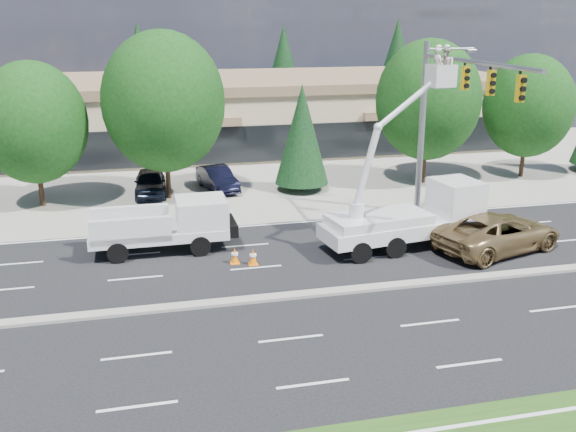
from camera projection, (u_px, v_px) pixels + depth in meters
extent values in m
plane|color=black|center=(271.00, 299.00, 24.25)|extent=(140.00, 140.00, 0.00)
cube|color=gray|center=(211.00, 175.00, 42.82)|extent=(140.00, 22.00, 0.01)
cube|color=gray|center=(271.00, 297.00, 24.23)|extent=(120.00, 0.55, 0.12)
cube|color=tan|center=(195.00, 116.00, 51.35)|extent=(50.00, 15.00, 5.00)
cube|color=#7C6247|center=(194.00, 82.00, 50.56)|extent=(50.40, 15.40, 0.70)
cube|color=black|center=(206.00, 146.00, 44.64)|extent=(48.00, 0.12, 2.60)
cylinder|color=#332114|center=(40.00, 183.00, 35.62)|extent=(0.28, 0.28, 2.60)
ellipsoid|color=black|center=(33.00, 123.00, 34.60)|extent=(5.77, 5.77, 6.64)
cylinder|color=#332114|center=(168.00, 172.00, 37.06)|extent=(0.28, 0.28, 3.10)
ellipsoid|color=black|center=(164.00, 102.00, 35.84)|extent=(6.89, 6.89, 7.92)
cylinder|color=#332114|center=(302.00, 184.00, 39.14)|extent=(0.26, 0.26, 0.80)
cone|color=black|center=(302.00, 134.00, 38.22)|extent=(3.25, 3.25, 5.93)
cylinder|color=#332114|center=(424.00, 160.00, 40.55)|extent=(0.28, 0.28, 2.90)
ellipsoid|color=black|center=(428.00, 100.00, 39.41)|extent=(6.45, 6.45, 7.42)
cylinder|color=#332114|center=(523.00, 157.00, 42.12)|extent=(0.28, 0.28, 2.58)
ellipsoid|color=black|center=(528.00, 106.00, 41.10)|extent=(5.73, 5.73, 6.59)
cylinder|color=#332114|center=(143.00, 121.00, 62.26)|extent=(0.26, 0.26, 0.80)
cone|color=black|center=(140.00, 70.00, 60.82)|extent=(4.91, 4.91, 8.97)
cylinder|color=#332114|center=(284.00, 116.00, 65.30)|extent=(0.26, 0.26, 0.80)
cone|color=black|center=(284.00, 70.00, 63.91)|extent=(4.73, 4.73, 8.63)
cylinder|color=#332114|center=(394.00, 112.00, 67.89)|extent=(0.26, 0.26, 0.80)
cone|color=black|center=(396.00, 64.00, 66.41)|extent=(5.02, 5.02, 9.18)
cylinder|color=gray|center=(422.00, 130.00, 33.60)|extent=(0.32, 0.32, 9.00)
cylinder|color=gray|center=(476.00, 62.00, 27.81)|extent=(0.20, 10.00, 0.20)
cylinder|color=gray|center=(450.00, 49.00, 32.65)|extent=(2.60, 0.12, 0.12)
cube|color=gold|center=(443.00, 74.00, 30.82)|extent=(0.32, 0.22, 1.05)
cube|color=gold|center=(465.00, 78.00, 28.78)|extent=(0.32, 0.22, 1.05)
cube|color=gold|center=(491.00, 83.00, 26.74)|extent=(0.32, 0.22, 1.05)
cube|color=gold|center=(521.00, 89.00, 24.69)|extent=(0.32, 0.22, 1.05)
cube|color=silver|center=(159.00, 233.00, 28.90)|extent=(6.13, 2.30, 0.46)
cube|color=silver|center=(201.00, 215.00, 29.12)|extent=(2.26, 2.21, 1.53)
cube|color=black|center=(216.00, 210.00, 29.21)|extent=(0.10, 1.94, 1.02)
cube|color=silver|center=(130.00, 218.00, 29.37)|extent=(3.47, 0.34, 1.12)
cube|color=silver|center=(131.00, 231.00, 27.58)|extent=(3.47, 0.34, 1.12)
cube|color=silver|center=(402.00, 227.00, 29.37)|extent=(7.88, 3.40, 0.67)
cube|color=silver|center=(456.00, 200.00, 30.08)|extent=(2.22, 2.50, 1.91)
cube|color=black|center=(469.00, 196.00, 30.29)|extent=(0.36, 1.90, 1.14)
cube|color=silver|center=(379.00, 220.00, 28.78)|extent=(4.85, 2.85, 0.48)
cylinder|color=silver|center=(356.00, 211.00, 28.22)|extent=(0.67, 0.67, 0.76)
cube|color=silver|center=(441.00, 76.00, 27.88)|extent=(1.17, 1.01, 1.03)
imported|color=beige|center=(437.00, 67.00, 27.69)|extent=(0.48, 0.65, 1.64)
imported|color=beige|center=(446.00, 66.00, 27.83)|extent=(0.74, 0.88, 1.64)
ellipsoid|color=white|center=(439.00, 47.00, 27.43)|extent=(0.25, 0.25, 0.17)
ellipsoid|color=white|center=(447.00, 47.00, 27.58)|extent=(0.25, 0.25, 0.17)
cube|color=orange|center=(235.00, 263.00, 27.73)|extent=(0.40, 0.40, 0.03)
cone|color=orange|center=(235.00, 256.00, 27.63)|extent=(0.36, 0.36, 0.70)
cylinder|color=white|center=(235.00, 254.00, 27.60)|extent=(0.29, 0.29, 0.10)
cube|color=orange|center=(253.00, 264.00, 27.60)|extent=(0.40, 0.40, 0.03)
cone|color=orange|center=(253.00, 257.00, 27.50)|extent=(0.36, 0.36, 0.70)
cylinder|color=white|center=(253.00, 255.00, 27.48)|extent=(0.29, 0.29, 0.10)
imported|color=olive|center=(498.00, 232.00, 28.99)|extent=(6.74, 4.55, 1.72)
imported|color=black|center=(150.00, 182.00, 38.00)|extent=(1.96, 4.52, 1.52)
imported|color=black|center=(217.00, 178.00, 39.10)|extent=(2.34, 4.53, 1.42)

